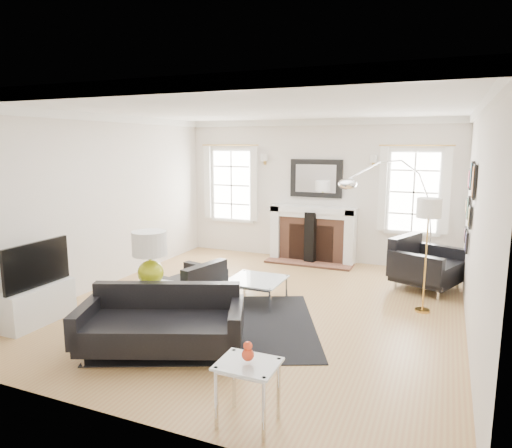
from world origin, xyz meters
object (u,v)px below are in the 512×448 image
at_px(armchair_right, 423,265).
at_px(gourd_lamp, 150,254).
at_px(arc_floor_lamp, 391,215).
at_px(fireplace, 313,235).
at_px(sofa, 162,324).
at_px(armchair_left, 190,289).
at_px(coffee_table, 256,281).

xyz_separation_m(armchair_right, gourd_lamp, (-3.06, -3.10, 0.59)).
bearing_deg(armchair_right, arc_floor_lamp, 169.01).
relative_size(fireplace, sofa, 0.86).
relative_size(fireplace, armchair_left, 1.61).
height_order(armchair_left, arc_floor_lamp, arc_floor_lamp).
distance_m(armchair_left, coffee_table, 1.02).
height_order(armchair_left, coffee_table, armchair_left).
height_order(gourd_lamp, arc_floor_lamp, arc_floor_lamp).
bearing_deg(arc_floor_lamp, armchair_right, -10.99).
relative_size(armchair_right, arc_floor_lamp, 0.60).
xyz_separation_m(fireplace, gourd_lamp, (-0.93, -4.09, 0.44)).
bearing_deg(coffee_table, fireplace, 87.55).
xyz_separation_m(fireplace, arc_floor_lamp, (1.57, -0.89, 0.62)).
xyz_separation_m(armchair_right, arc_floor_lamp, (-0.56, 0.11, 0.78)).
height_order(fireplace, arc_floor_lamp, arc_floor_lamp).
distance_m(armchair_right, arc_floor_lamp, 0.96).
bearing_deg(sofa, arc_floor_lamp, 61.05).
relative_size(sofa, armchair_right, 1.54).
xyz_separation_m(sofa, armchair_right, (2.59, 3.56, 0.06)).
xyz_separation_m(coffee_table, arc_floor_lamp, (1.69, 1.75, 0.84)).
height_order(armchair_right, coffee_table, armchair_right).
distance_m(sofa, gourd_lamp, 0.93).
bearing_deg(coffee_table, armchair_right, 36.09).
distance_m(armchair_left, arc_floor_lamp, 3.54).
distance_m(armchair_left, armchair_right, 3.79).
bearing_deg(gourd_lamp, armchair_left, 80.64).
relative_size(fireplace, coffee_table, 2.16).
bearing_deg(coffee_table, gourd_lamp, -119.23).
height_order(sofa, coffee_table, sofa).
xyz_separation_m(armchair_left, arc_floor_lamp, (2.38, 2.49, 0.82)).
height_order(coffee_table, gourd_lamp, gourd_lamp).
height_order(fireplace, gourd_lamp, gourd_lamp).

